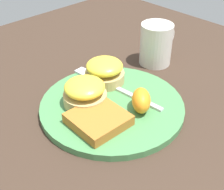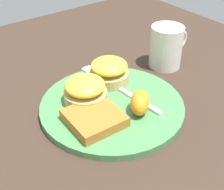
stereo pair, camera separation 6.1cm
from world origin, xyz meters
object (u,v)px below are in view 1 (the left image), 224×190
Objects in this scene: sandwich_benedict_left at (105,71)px; sandwich_benedict_right at (85,92)px; hashbrown_patty at (98,119)px; orange_wedge at (141,100)px; fork at (110,85)px; cup at (156,44)px.

sandwich_benedict_left and sandwich_benedict_right have the same top height.
hashbrown_patty is 0.09m from orange_wedge.
sandwich_benedict_right is 0.37× the size of fork.
sandwich_benedict_right is 0.79× the size of cup.
sandwich_benedict_right reaches higher than hashbrown_patty.
orange_wedge is at bearing -16.73° from hashbrown_patty.
sandwich_benedict_left reaches higher than fork.
orange_wedge is 0.55× the size of cup.
cup is at bearing 18.22° from hashbrown_patty.
orange_wedge is at bearing -55.09° from sandwich_benedict_right.
orange_wedge reaches higher than hashbrown_patty.
sandwich_benedict_left is 0.79× the size of cup.
hashbrown_patty is at bearing -144.01° from fork.
fork is (0.10, 0.07, -0.01)m from hashbrown_patty.
fork is at bearing 81.60° from orange_wedge.
hashbrown_patty reaches higher than fork.
sandwich_benedict_right is at bearing 124.91° from orange_wedge.
fork is (0.01, 0.10, -0.02)m from orange_wedge.
orange_wedge is (0.06, -0.09, -0.00)m from sandwich_benedict_right.
cup is (0.19, 0.12, 0.02)m from orange_wedge.
sandwich_benedict_left is at bearing 21.26° from sandwich_benedict_right.
orange_wedge is 0.10m from fork.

